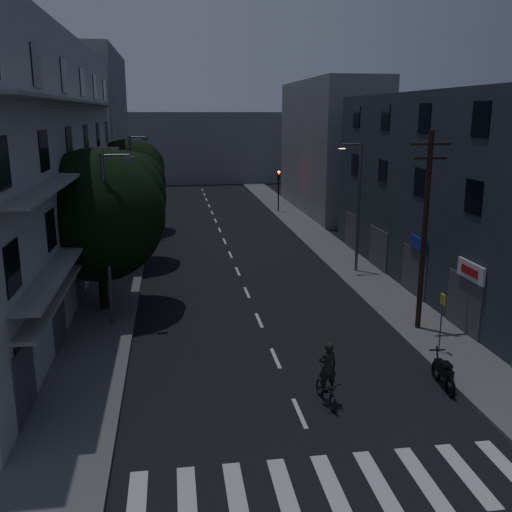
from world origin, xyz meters
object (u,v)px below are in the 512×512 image
object	(u,v)px
motorcycle	(443,374)
cyclist	(327,383)
utility_pole	(425,228)
bus_stop_sign	(442,312)

from	to	relation	value
motorcycle	cyclist	distance (m)	4.62
motorcycle	utility_pole	bearing A→B (deg)	79.80
utility_pole	cyclist	xyz separation A→B (m)	(-6.04, -6.09, -4.09)
utility_pole	cyclist	distance (m)	9.50
utility_pole	cyclist	size ratio (longest dim) A/B	3.93
cyclist	motorcycle	bearing A→B (deg)	-0.41
cyclist	bus_stop_sign	bearing A→B (deg)	22.49
utility_pole	cyclist	world-z (taller)	utility_pole
bus_stop_sign	cyclist	distance (m)	6.73
motorcycle	cyclist	size ratio (longest dim) A/B	0.92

